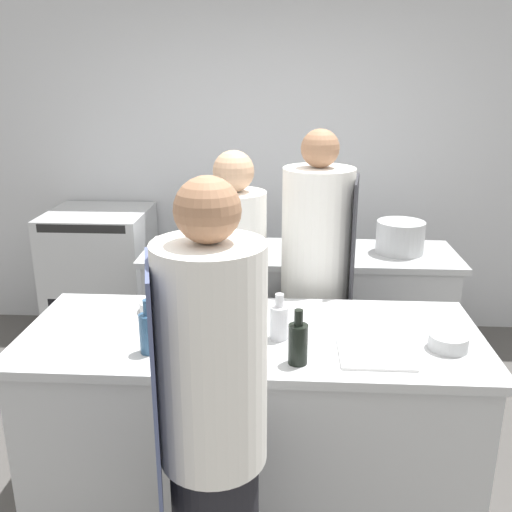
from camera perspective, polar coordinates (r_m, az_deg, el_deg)
The scene contains 16 objects.
ground_plane at distance 3.09m, azimuth -0.42°, elevation -22.83°, with size 16.00×16.00×0.00m, color #4C4947.
wall_back at distance 4.51m, azimuth 1.36°, elevation 10.03°, with size 8.00×0.06×2.80m.
prep_counter at distance 2.82m, azimuth -0.44°, elevation -15.87°, with size 2.07×0.83×0.90m.
pass_counter at distance 3.91m, azimuth 4.19°, elevation -5.80°, with size 2.05×0.62×0.90m.
oven_range at distance 4.56m, azimuth -15.11°, elevation -1.99°, with size 0.74×0.71×1.03m.
chef_at_prep_near at distance 1.98m, azimuth -4.38°, elevation -17.56°, with size 0.40×0.38×1.74m.
chef_at_stove at distance 3.26m, azimuth 6.04°, elevation -2.90°, with size 0.43×0.41×1.74m.
chef_at_pass_far at distance 3.25m, azimuth -2.18°, elevation -3.86°, with size 0.39×0.37×1.63m.
bottle_olive_oil at distance 2.43m, azimuth -10.69°, elevation -7.45°, with size 0.08×0.08×0.24m.
bottle_vinegar at distance 2.51m, azimuth 2.34°, elevation -6.50°, with size 0.08×0.08×0.21m.
bottle_wine at distance 2.57m, azimuth -4.22°, elevation -6.03°, with size 0.07×0.07×0.20m.
bottle_cooking_oil at distance 2.31m, azimuth 4.23°, elevation -8.60°, with size 0.08×0.08×0.23m.
bowl_mixing_large at distance 2.85m, azimuth -9.42°, elevation -4.91°, with size 0.22×0.22×0.05m.
bowl_prep_small at distance 2.57m, azimuth 18.67°, elevation -8.13°, with size 0.17×0.17×0.07m.
cutting_board at distance 2.45m, azimuth 11.87°, elevation -9.60°, with size 0.30×0.27×0.01m.
stockpot at distance 3.80m, azimuth 14.22°, elevation 1.84°, with size 0.31×0.31×0.21m.
Camera 1 is at (0.16, -2.34, 2.02)m, focal length 40.00 mm.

